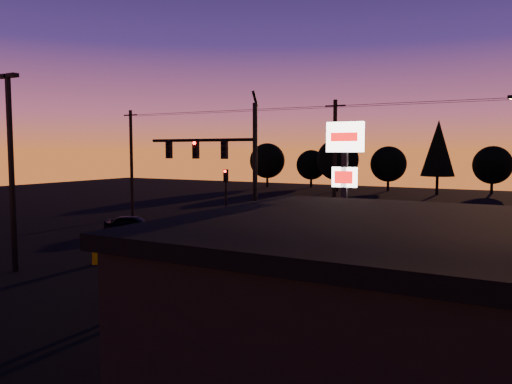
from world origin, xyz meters
The scene contains 20 objects.
ground centered at (0.00, 0.00, 0.00)m, with size 120.00×120.00×0.00m, color black.
lane_arrow centered at (0.50, 1.67, 0.01)m, with size 1.20×3.10×0.01m.
traffic_signal_mast centered at (-0.10, 3.99, 4.94)m, with size 6.79×0.52×8.58m.
secondary_signal centered at (-5.00, 11.49, 2.86)m, with size 0.30×0.31×4.35m.
parking_lot_light centered at (-7.50, -3.00, 5.27)m, with size 1.25×0.30×9.14m.
pylon_sign centered at (7.00, 1.50, 4.91)m, with size 1.50×0.28×6.80m.
utility_pole_0 centered at (-16.00, 14.00, 4.59)m, with size 1.40×0.26×9.00m.
utility_pole_1 centered at (2.00, 14.00, 4.59)m, with size 1.40×0.26×9.00m.
power_wires centered at (2.00, 14.00, 8.57)m, with size 36.00×1.22×0.07m.
store_building centered at (13.00, -7.50, 2.16)m, with size 12.40×8.40×4.25m.
bollard centered at (-5.31, -0.14, 0.47)m, with size 0.32×0.32×0.95m, color #D4A500.
tree_0 centered at (-22.00, 50.00, 4.06)m, with size 5.36×5.36×6.74m.
tree_1 centered at (-16.00, 53.00, 3.43)m, with size 4.54×4.54×5.71m.
tree_2 centered at (-10.00, 48.00, 4.37)m, with size 5.77×5.78×7.26m.
tree_3 centered at (-4.00, 52.00, 3.75)m, with size 4.95×4.95×6.22m.
tree_4 centered at (3.00, 49.00, 5.93)m, with size 4.18×4.18×9.50m.
tree_5 centered at (9.00, 54.00, 3.75)m, with size 4.95×4.95×6.22m.
car_left centered at (-9.95, 7.54, 0.65)m, with size 1.52×3.79×1.29m, color black.
car_mid centered at (-2.33, 6.93, 0.69)m, with size 1.45×4.17×1.37m, color black.
suv_parked centered at (11.07, -3.39, 0.71)m, with size 2.36×5.12×1.42m, color black.
Camera 1 is at (13.57, -17.64, 5.68)m, focal length 35.00 mm.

